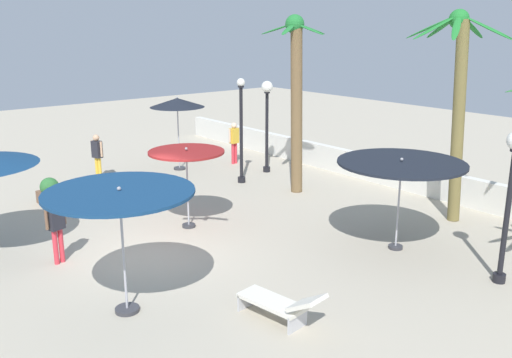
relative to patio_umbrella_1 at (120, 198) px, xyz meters
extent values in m
plane|color=#B2A893|center=(-2.17, 1.71, -2.40)|extent=(56.00, 56.00, 0.00)
cube|color=silver|center=(-2.17, 11.48, -1.93)|extent=(25.20, 0.30, 0.94)
cylinder|color=#333338|center=(0.00, 0.00, -2.36)|extent=(0.49, 0.49, 0.08)
cylinder|color=#A5A5AD|center=(0.00, 0.00, -1.14)|extent=(0.05, 0.05, 2.53)
cylinder|color=navy|center=(0.00, 0.00, 0.11)|extent=(2.88, 2.88, 0.06)
sphere|color=#99999E|center=(0.00, 0.00, 0.18)|extent=(0.08, 0.08, 0.08)
cylinder|color=#333338|center=(-3.33, 3.59, -2.36)|extent=(0.38, 0.38, 0.08)
cylinder|color=#A5A5AD|center=(-3.33, 3.59, -1.30)|extent=(0.05, 0.05, 2.22)
cylinder|color=maroon|center=(-3.33, 3.59, -0.21)|extent=(2.11, 2.11, 0.06)
sphere|color=#99999E|center=(-3.33, 3.59, -0.12)|extent=(0.08, 0.08, 0.08)
cylinder|color=#333338|center=(1.39, 6.86, -2.36)|extent=(0.37, 0.37, 0.08)
cylinder|color=#A5A5AD|center=(1.39, 6.86, -1.26)|extent=(0.05, 0.05, 2.30)
cylinder|color=black|center=(1.39, 6.86, -0.13)|extent=(3.17, 3.17, 0.06)
sphere|color=#99999E|center=(1.39, 6.86, -0.04)|extent=(0.08, 0.08, 0.08)
cylinder|color=#333338|center=(-9.14, 6.87, -2.36)|extent=(0.47, 0.47, 0.08)
cylinder|color=#A5A5AD|center=(-9.14, 6.87, -1.13)|extent=(0.05, 0.05, 2.54)
cone|color=black|center=(-9.14, 6.87, 0.27)|extent=(2.13, 2.13, 0.35)
sphere|color=#99999E|center=(-9.14, 6.87, 0.46)|extent=(0.08, 0.08, 0.08)
cylinder|color=brown|center=(0.99, 9.96, 0.46)|extent=(0.62, 0.34, 5.73)
sphere|color=#207A2E|center=(0.71, 9.96, 3.32)|extent=(0.55, 0.55, 0.55)
ellipsoid|color=#207A2E|center=(1.47, 10.08, 3.10)|extent=(1.44, 0.41, 0.69)
ellipsoid|color=#207A2E|center=(1.29, 10.46, 3.10)|extent=(1.22, 1.07, 0.69)
ellipsoid|color=#207A2E|center=(0.66, 10.73, 3.10)|extent=(0.28, 1.44, 0.69)
ellipsoid|color=#207A2E|center=(0.00, 10.26, 3.10)|extent=(1.39, 0.73, 0.69)
ellipsoid|color=#207A2E|center=(-0.03, 9.75, 3.10)|extent=(1.43, 0.58, 0.69)
ellipsoid|color=#207A2E|center=(0.46, 9.23, 3.10)|extent=(0.64, 1.42, 0.69)
ellipsoid|color=#207A2E|center=(1.07, 9.28, 3.10)|extent=(0.84, 1.35, 0.69)
cylinder|color=brown|center=(-4.03, 8.39, 0.39)|extent=(0.55, 0.39, 5.60)
sphere|color=#217632|center=(-4.19, 8.39, 3.19)|extent=(0.62, 0.62, 0.62)
ellipsoid|color=#217632|center=(-3.62, 8.49, 3.04)|extent=(1.15, 0.38, 0.40)
ellipsoid|color=#217632|center=(-4.04, 8.95, 3.04)|extent=(0.49, 1.14, 0.40)
ellipsoid|color=#217632|center=(-4.59, 8.82, 3.04)|extent=(0.91, 0.96, 0.40)
ellipsoid|color=#217632|center=(-4.68, 8.08, 3.04)|extent=(1.06, 0.77, 0.40)
ellipsoid|color=#217632|center=(-3.92, 7.88, 3.04)|extent=(0.70, 1.09, 0.40)
cylinder|color=black|center=(-6.65, 9.32, -2.30)|extent=(0.28, 0.28, 0.20)
cylinder|color=black|center=(-6.65, 9.32, -0.85)|extent=(0.12, 0.12, 3.10)
cylinder|color=black|center=(-6.65, 9.32, 0.70)|extent=(0.22, 0.22, 0.06)
sphere|color=white|center=(-6.65, 9.32, 0.92)|extent=(0.43, 0.43, 0.43)
cylinder|color=black|center=(4.06, 7.07, -2.30)|extent=(0.28, 0.28, 0.20)
cylinder|color=black|center=(4.06, 7.07, -0.89)|extent=(0.12, 0.12, 3.03)
cylinder|color=black|center=(-6.06, 7.62, -2.30)|extent=(0.28, 0.28, 0.20)
cylinder|color=black|center=(-6.06, 7.62, -0.66)|extent=(0.12, 0.12, 3.49)
cylinder|color=black|center=(-6.06, 7.62, 1.08)|extent=(0.22, 0.22, 0.06)
sphere|color=white|center=(-6.06, 7.62, 1.23)|extent=(0.29, 0.29, 0.29)
cube|color=#B7B7BC|center=(1.39, 1.99, -2.23)|extent=(0.12, 0.55, 0.35)
cube|color=#B7B7BC|center=(2.68, 2.18, -2.23)|extent=(0.12, 0.55, 0.35)
cube|color=silver|center=(2.03, 2.08, -2.05)|extent=(1.46, 0.74, 0.08)
cube|color=silver|center=(2.88, 2.21, -1.77)|extent=(0.68, 0.63, 0.39)
cylinder|color=#D8333F|center=(-3.23, -0.10, -1.97)|extent=(0.12, 0.12, 0.87)
cylinder|color=#D8333F|center=(-3.19, -0.25, -1.97)|extent=(0.12, 0.12, 0.87)
cube|color=#26262D|center=(-3.21, -0.18, -1.23)|extent=(0.32, 0.41, 0.62)
sphere|color=brown|center=(-3.21, -0.18, -0.80)|extent=(0.24, 0.24, 0.24)
cylinder|color=brown|center=(-3.27, 0.05, -1.19)|extent=(0.08, 0.08, 0.55)
cylinder|color=brown|center=(-3.15, -0.41, -1.19)|extent=(0.08, 0.08, 0.55)
cylinder|color=gold|center=(-9.53, 3.70, -1.97)|extent=(0.12, 0.12, 0.88)
cylinder|color=gold|center=(-9.68, 3.66, -1.97)|extent=(0.12, 0.12, 0.88)
cube|color=#26262D|center=(-9.60, 3.68, -1.22)|extent=(0.41, 0.33, 0.62)
sphere|color=tan|center=(-9.60, 3.68, -0.79)|extent=(0.24, 0.24, 0.24)
cylinder|color=tan|center=(-9.37, 3.75, -1.19)|extent=(0.08, 0.08, 0.56)
cylinder|color=tan|center=(-9.83, 3.61, -1.19)|extent=(0.08, 0.08, 0.56)
cylinder|color=#D8333F|center=(-8.52, 9.22, -1.97)|extent=(0.12, 0.12, 0.87)
cylinder|color=#D8333F|center=(-8.51, 9.06, -1.97)|extent=(0.12, 0.12, 0.87)
cube|color=gold|center=(-8.52, 9.14, -1.22)|extent=(0.28, 0.38, 0.62)
sphere|color=beige|center=(-8.52, 9.14, -0.80)|extent=(0.24, 0.24, 0.24)
cylinder|color=beige|center=(-8.54, 9.38, -1.19)|extent=(0.08, 0.08, 0.55)
cylinder|color=beige|center=(-8.49, 8.90, -1.19)|extent=(0.08, 0.08, 0.55)
cube|color=brown|center=(-8.03, 1.33, -2.20)|extent=(0.70, 0.70, 0.40)
sphere|color=#2D6B33|center=(-8.03, 1.33, -1.85)|extent=(0.60, 0.60, 0.60)
camera|label=1|loc=(9.43, -4.36, 3.16)|focal=38.97mm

